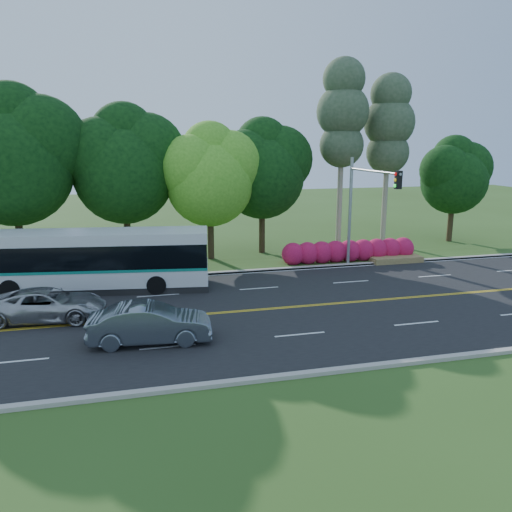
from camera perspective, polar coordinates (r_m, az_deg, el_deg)
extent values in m
plane|color=#304F1A|center=(24.61, 3.49, -5.93)|extent=(120.00, 120.00, 0.00)
cube|color=black|center=(24.60, 3.49, -5.90)|extent=(60.00, 14.00, 0.02)
cube|color=#A9A299|center=(31.19, -0.41, -1.69)|extent=(60.00, 0.30, 0.15)
cube|color=#A9A299|center=(18.38, 10.30, -12.62)|extent=(60.00, 0.30, 0.15)
cube|color=#304F1A|center=(32.95, -1.16, -0.95)|extent=(60.00, 4.00, 0.10)
cube|color=gold|center=(24.53, 3.55, -5.94)|extent=(57.00, 0.10, 0.00)
cube|color=gold|center=(24.67, 3.44, -5.82)|extent=(57.00, 0.10, 0.00)
cube|color=silver|center=(20.80, -25.62, -10.78)|extent=(2.20, 0.12, 0.00)
cube|color=silver|center=(20.34, -10.05, -10.19)|extent=(2.20, 0.12, 0.00)
cube|color=silver|center=(21.33, 5.02, -8.91)|extent=(2.20, 0.12, 0.00)
cube|color=silver|center=(23.60, 17.87, -7.32)|extent=(2.20, 0.12, 0.00)
cube|color=silver|center=(27.27, -22.77, -5.00)|extent=(2.20, 0.12, 0.00)
cube|color=silver|center=(26.92, -11.11, -4.44)|extent=(2.20, 0.12, 0.00)
cube|color=silver|center=(27.68, 0.35, -3.71)|extent=(2.20, 0.12, 0.00)
cube|color=silver|center=(29.46, 10.78, -2.91)|extent=(2.20, 0.12, 0.00)
cube|color=silver|center=(32.10, 19.76, -2.14)|extent=(2.20, 0.12, 0.00)
cube|color=silver|center=(35.41, 27.21, -1.47)|extent=(2.20, 0.12, 0.00)
cube|color=silver|center=(30.92, -0.28, -1.92)|extent=(57.00, 0.12, 0.00)
cube|color=silver|center=(18.65, 9.91, -12.39)|extent=(57.00, 0.12, 0.00)
cylinder|color=#302115|center=(34.45, -25.34, 1.70)|extent=(0.44, 0.44, 3.96)
sphere|color=black|center=(33.97, -26.07, 9.16)|extent=(7.20, 7.20, 7.20)
sphere|color=black|center=(33.94, -23.49, 11.84)|extent=(5.76, 5.76, 5.76)
sphere|color=black|center=(34.33, -26.22, 13.70)|extent=(4.68, 4.68, 4.68)
cylinder|color=#302115|center=(34.76, -14.45, 2.32)|extent=(0.44, 0.44, 3.60)
sphere|color=black|center=(34.27, -14.84, 9.09)|extent=(6.60, 6.60, 6.60)
sphere|color=black|center=(34.53, -12.45, 11.44)|extent=(5.28, 5.28, 5.28)
sphere|color=black|center=(34.07, -17.21, 10.87)|extent=(4.95, 4.95, 4.95)
sphere|color=black|center=(34.62, -14.90, 13.23)|extent=(4.29, 4.29, 4.29)
cylinder|color=#302115|center=(34.18, -5.19, 2.20)|extent=(0.44, 0.44, 3.24)
sphere|color=#44951F|center=(33.69, -5.32, 8.31)|extent=(5.80, 5.80, 5.80)
sphere|color=#44951F|center=(34.14, -3.23, 10.35)|extent=(4.64, 4.64, 4.64)
sphere|color=#44951F|center=(33.28, -7.30, 9.96)|extent=(4.35, 4.35, 4.35)
sphere|color=#44951F|center=(34.00, -5.33, 12.02)|extent=(3.77, 3.77, 3.77)
cylinder|color=#302115|center=(36.40, 0.69, 3.05)|extent=(0.44, 0.44, 3.42)
sphere|color=black|center=(35.95, 0.70, 9.05)|extent=(6.00, 6.00, 6.00)
sphere|color=black|center=(36.54, 2.67, 10.98)|extent=(4.80, 4.80, 4.80)
sphere|color=black|center=(35.41, -1.12, 10.69)|extent=(4.50, 4.50, 4.50)
sphere|color=black|center=(36.28, 0.71, 12.64)|extent=(3.90, 3.90, 3.90)
cylinder|color=gray|center=(37.94, 9.59, 8.13)|extent=(0.40, 0.40, 9.80)
sphere|color=#32492D|center=(37.82, 9.75, 12.36)|extent=(3.23, 3.23, 3.23)
sphere|color=#32492D|center=(37.89, 9.90, 15.96)|extent=(3.80, 3.80, 3.80)
sphere|color=#32492D|center=(38.08, 10.03, 19.32)|extent=(3.04, 3.04, 3.04)
cylinder|color=gray|center=(40.16, 14.58, 7.65)|extent=(0.40, 0.40, 9.10)
sphere|color=#32492D|center=(40.03, 14.80, 11.36)|extent=(3.23, 3.23, 3.23)
sphere|color=#32492D|center=(40.05, 14.98, 14.51)|extent=(3.80, 3.80, 3.80)
sphere|color=#32492D|center=(40.18, 15.16, 17.48)|extent=(3.04, 3.04, 3.04)
cylinder|color=#302115|center=(43.67, 21.32, 3.58)|extent=(0.44, 0.44, 3.06)
sphere|color=black|center=(43.30, 21.69, 7.95)|extent=(5.20, 5.20, 5.20)
sphere|color=black|center=(44.17, 22.83, 9.29)|extent=(4.16, 4.16, 4.16)
sphere|color=black|center=(42.49, 20.79, 9.18)|extent=(3.90, 3.90, 3.90)
sphere|color=black|center=(43.60, 21.70, 10.55)|extent=(3.38, 3.38, 3.38)
sphere|color=#A90E3F|center=(32.81, 4.26, 0.22)|extent=(1.50, 1.50, 1.50)
sphere|color=#A90E3F|center=(33.13, 5.90, 0.31)|extent=(1.50, 1.50, 1.50)
sphere|color=#A90E3F|center=(33.48, 7.51, 0.40)|extent=(1.50, 1.50, 1.50)
sphere|color=#A90E3F|center=(33.85, 9.09, 0.48)|extent=(1.50, 1.50, 1.50)
sphere|color=#A90E3F|center=(34.25, 10.63, 0.57)|extent=(1.50, 1.50, 1.50)
sphere|color=#A90E3F|center=(34.67, 12.14, 0.65)|extent=(1.50, 1.50, 1.50)
sphere|color=#A90E3F|center=(35.11, 13.61, 0.73)|extent=(1.50, 1.50, 1.50)
sphere|color=#A90E3F|center=(35.58, 15.04, 0.80)|extent=(1.50, 1.50, 1.50)
sphere|color=#A90E3F|center=(36.07, 16.43, 0.88)|extent=(1.50, 1.50, 1.50)
cube|color=brown|center=(35.02, 15.61, -0.34)|extent=(3.50, 1.40, 0.40)
cylinder|color=#979A9F|center=(32.76, 10.68, 4.90)|extent=(0.20, 0.20, 7.00)
cylinder|color=#979A9F|center=(29.81, 13.31, 9.42)|extent=(0.14, 6.00, 0.14)
cube|color=black|center=(27.36, 15.95, 8.36)|extent=(0.32, 0.28, 0.95)
sphere|color=red|center=(27.26, 15.68, 9.00)|extent=(0.18, 0.18, 0.18)
sphere|color=yellow|center=(27.28, 15.64, 8.37)|extent=(0.18, 0.18, 0.18)
sphere|color=#19D833|center=(27.30, 15.60, 7.74)|extent=(0.18, 0.18, 0.18)
cube|color=silver|center=(28.60, -18.05, -2.00)|extent=(12.64, 4.33, 1.02)
cube|color=black|center=(28.34, -18.21, 0.26)|extent=(12.58, 4.36, 1.28)
cube|color=silver|center=(28.16, -18.34, 2.10)|extent=(12.64, 4.33, 0.58)
cube|color=#0D7D6A|center=(28.49, -18.11, -1.12)|extent=(12.59, 4.37, 0.14)
cube|color=black|center=(28.78, -17.95, -3.33)|extent=(12.63, 4.22, 0.36)
cylinder|color=black|center=(28.67, -26.29, -3.42)|extent=(1.06, 0.43, 1.03)
cylinder|color=black|center=(30.91, -24.74, -2.15)|extent=(1.06, 0.43, 1.03)
cylinder|color=black|center=(26.97, -11.30, -3.27)|extent=(1.06, 0.43, 1.03)
cylinder|color=black|center=(29.34, -10.87, -1.94)|extent=(1.06, 0.43, 1.03)
imported|color=slate|center=(20.63, -12.01, -7.55)|extent=(5.00, 2.12, 1.60)
imported|color=#ABACAF|center=(24.61, -22.72, -5.14)|extent=(5.41, 3.00, 1.43)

